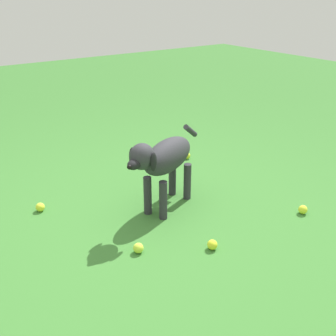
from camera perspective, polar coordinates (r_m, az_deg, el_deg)
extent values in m
plane|color=#38722D|center=(2.92, -1.60, -7.32)|extent=(14.00, 14.00, 0.00)
ellipsoid|color=#2D2D33|center=(2.92, 0.00, 1.78)|extent=(0.58, 0.41, 0.24)
cylinder|color=#2D2D33|center=(2.87, -0.69, -4.59)|extent=(0.06, 0.06, 0.29)
cylinder|color=#2D2D33|center=(2.93, -2.95, -3.92)|extent=(0.06, 0.06, 0.29)
cylinder|color=#2D2D33|center=(3.14, 2.75, -1.92)|extent=(0.06, 0.06, 0.29)
cylinder|color=#2D2D33|center=(3.20, 0.61, -1.36)|extent=(0.06, 0.06, 0.29)
ellipsoid|color=#2D2D33|center=(2.63, -3.71, 1.63)|extent=(0.23, 0.22, 0.18)
ellipsoid|color=black|center=(2.58, -4.72, 0.58)|extent=(0.15, 0.12, 0.07)
sphere|color=black|center=(2.53, -5.48, 0.13)|extent=(0.03, 0.03, 0.03)
ellipsoid|color=black|center=(2.60, -2.05, 0.87)|extent=(0.07, 0.05, 0.13)
ellipsoid|color=black|center=(2.69, -5.07, 1.61)|extent=(0.07, 0.05, 0.13)
cylinder|color=#2D2D33|center=(3.16, 3.19, 5.28)|extent=(0.18, 0.11, 0.14)
sphere|color=yellow|center=(2.62, 6.29, -10.73)|extent=(0.07, 0.07, 0.07)
sphere|color=#CEE232|center=(3.14, 18.53, -5.60)|extent=(0.07, 0.07, 0.07)
sphere|color=#C8DA2C|center=(3.92, 2.70, 1.77)|extent=(0.07, 0.07, 0.07)
sphere|color=yellow|center=(3.16, -17.62, -5.29)|extent=(0.07, 0.07, 0.07)
sphere|color=#C4E23D|center=(2.59, -4.21, -11.22)|extent=(0.07, 0.07, 0.07)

